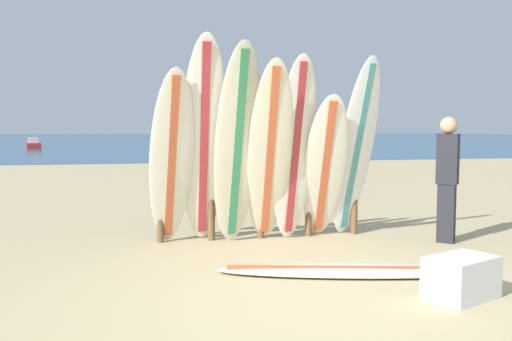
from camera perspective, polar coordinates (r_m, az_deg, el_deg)
ground_plane at (r=4.72m, az=6.11°, el=-13.67°), size 120.00×120.00×0.00m
ocean_water at (r=62.29m, az=-10.97°, el=3.16°), size 120.00×80.00×0.01m
surfboard_rack at (r=7.31m, az=0.50°, el=-1.73°), size 2.72×0.09×1.12m
surfboard_leaning_far_left at (r=6.83m, az=-8.63°, el=1.21°), size 0.63×0.85×2.16m
surfboard_leaning_left at (r=6.88m, az=-5.35°, el=2.92°), size 0.58×0.91×2.56m
surfboard_leaning_center_left at (r=6.81m, az=-1.92°, el=2.60°), size 0.66×0.76×2.48m
surfboard_leaning_center at (r=6.88m, az=1.42°, el=1.75°), size 0.59×0.94×2.27m
surfboard_leaning_center_right at (r=7.05m, az=4.00°, el=2.15°), size 0.60×0.66×2.36m
surfboard_leaning_right at (r=7.22m, az=7.07°, el=0.27°), size 0.63×0.87×1.87m
surfboard_leaning_far_right at (r=7.39m, az=10.19°, el=2.20°), size 0.65×0.86×2.35m
surfboard_lying_on_sand at (r=5.73m, az=9.94°, el=-10.06°), size 2.79×1.17×0.08m
beachgoer_standing at (r=7.40m, az=18.98°, el=-0.31°), size 0.30×0.29×1.59m
small_boat_offshore at (r=39.55m, az=-21.82°, el=2.50°), size 1.30×2.22×0.71m
cooler_box at (r=5.17m, az=20.25°, el=-10.23°), size 0.71×0.61×0.36m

